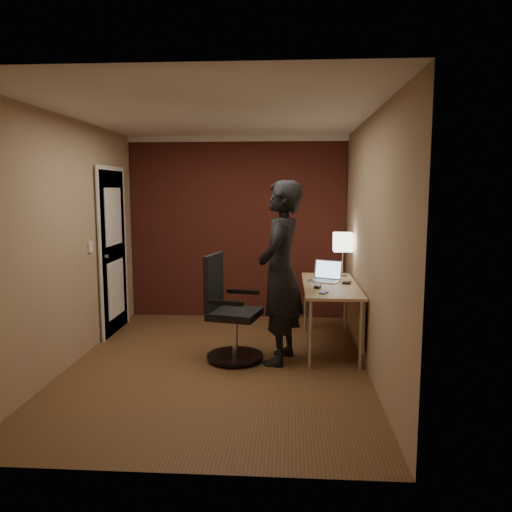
# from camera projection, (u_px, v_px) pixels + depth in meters

# --- Properties ---
(room) EXTENTS (4.00, 4.00, 4.00)m
(room) POSITION_uv_depth(u_px,v_px,m) (213.00, 221.00, 6.49)
(room) COLOR brown
(room) RESTS_ON ground
(desk) EXTENTS (0.60, 1.50, 0.73)m
(desk) POSITION_uv_depth(u_px,v_px,m) (337.00, 295.00, 5.59)
(desk) COLOR tan
(desk) RESTS_ON ground
(desk_lamp) EXTENTS (0.22, 0.22, 0.54)m
(desk_lamp) POSITION_uv_depth(u_px,v_px,m) (343.00, 243.00, 5.98)
(desk_lamp) COLOR silver
(desk_lamp) RESTS_ON desk
(laptop) EXTENTS (0.41, 0.37, 0.23)m
(laptop) POSITION_uv_depth(u_px,v_px,m) (326.00, 275.00, 5.77)
(laptop) COLOR silver
(laptop) RESTS_ON desk
(mouse) EXTENTS (0.09, 0.11, 0.03)m
(mouse) POSITION_uv_depth(u_px,v_px,m) (317.00, 287.00, 5.34)
(mouse) COLOR black
(mouse) RESTS_ON desk
(phone) EXTENTS (0.10, 0.13, 0.01)m
(phone) POSITION_uv_depth(u_px,v_px,m) (324.00, 293.00, 5.09)
(phone) COLOR black
(phone) RESTS_ON desk
(wallet) EXTENTS (0.11, 0.13, 0.02)m
(wallet) POSITION_uv_depth(u_px,v_px,m) (347.00, 283.00, 5.60)
(wallet) COLOR black
(wallet) RESTS_ON desk
(office_chair) EXTENTS (0.60, 0.67, 1.09)m
(office_chair) POSITION_uv_depth(u_px,v_px,m) (229.00, 315.00, 5.20)
(office_chair) COLOR black
(office_chair) RESTS_ON ground
(person) EXTENTS (0.59, 0.77, 1.87)m
(person) POSITION_uv_depth(u_px,v_px,m) (280.00, 273.00, 5.09)
(person) COLOR black
(person) RESTS_ON ground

